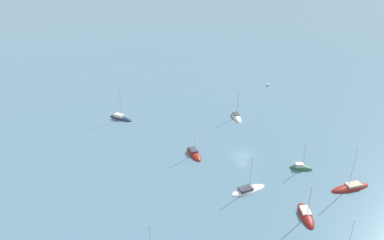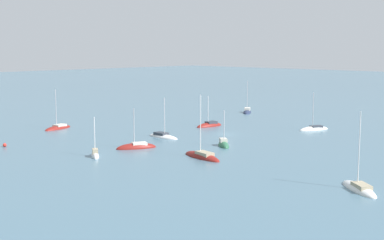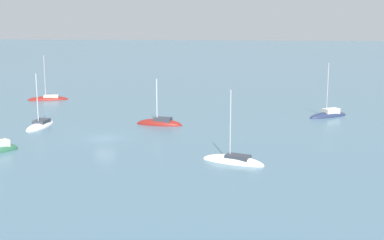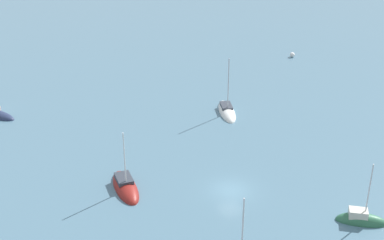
% 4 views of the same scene
% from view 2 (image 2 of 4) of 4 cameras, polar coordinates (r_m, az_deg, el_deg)
% --- Properties ---
extents(ground_plane, '(600.00, 600.00, 0.00)m').
position_cam_2_polar(ground_plane, '(111.02, 3.72, -1.52)').
color(ground_plane, slate).
extents(sailboat_0, '(9.17, 4.04, 11.12)m').
position_cam_2_polar(sailboat_0, '(87.34, 1.09, -3.99)').
color(sailboat_0, maroon).
rests_on(sailboat_0, ground_plane).
extents(sailboat_1, '(5.26, 7.56, 8.20)m').
position_cam_2_polar(sailboat_1, '(95.91, -5.95, -2.98)').
color(sailboat_1, maroon).
rests_on(sailboat_1, ground_plane).
extents(sailboat_2, '(7.90, 6.70, 10.75)m').
position_cam_2_polar(sailboat_2, '(71.11, 17.40, -7.08)').
color(sailboat_2, white).
rests_on(sailboat_2, ground_plane).
extents(sailboat_3, '(4.62, 7.71, 9.03)m').
position_cam_2_polar(sailboat_3, '(119.45, 12.88, -1.01)').
color(sailboat_3, white).
rests_on(sailboat_3, ground_plane).
extents(sailboat_4, '(8.06, 2.75, 8.56)m').
position_cam_2_polar(sailboat_4, '(107.17, -3.10, -1.80)').
color(sailboat_4, silver).
rests_on(sailboat_4, ground_plane).
extents(sailboat_5, '(5.03, 4.49, 7.58)m').
position_cam_2_polar(sailboat_5, '(97.53, 3.39, -2.74)').
color(sailboat_5, '#2D6647').
rests_on(sailboat_5, ground_plane).
extents(sailboat_6, '(5.97, 7.34, 9.59)m').
position_cam_2_polar(sailboat_6, '(147.89, 5.90, 0.83)').
color(sailboat_6, '#232D4C').
rests_on(sailboat_6, ground_plane).
extents(sailboat_7, '(3.18, 7.32, 7.85)m').
position_cam_2_polar(sailboat_7, '(121.77, 1.87, -0.64)').
color(sailboat_7, maroon).
rests_on(sailboat_7, ground_plane).
extents(sailboat_8, '(4.60, 8.18, 9.45)m').
position_cam_2_polar(sailboat_8, '(121.73, -14.10, -0.88)').
color(sailboat_8, maroon).
rests_on(sailboat_8, ground_plane).
extents(sailboat_9, '(4.60, 3.57, 7.51)m').
position_cam_2_polar(sailboat_9, '(89.57, -10.29, -3.79)').
color(sailboat_9, silver).
rests_on(sailboat_9, ground_plane).
extents(mooring_buoy_1, '(0.68, 0.68, 0.68)m').
position_cam_2_polar(mooring_buoy_1, '(102.48, -19.36, -2.53)').
color(mooring_buoy_1, red).
rests_on(mooring_buoy_1, ground_plane).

